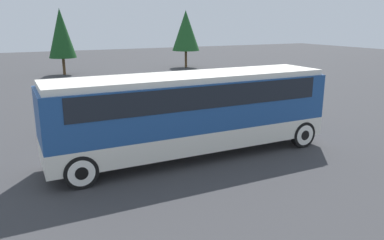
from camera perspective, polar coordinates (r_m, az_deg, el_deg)
name	(u,v)px	position (r m, az deg, el deg)	size (l,w,h in m)	color
ground_plane	(192,155)	(15.16, 0.00, -5.42)	(120.00, 120.00, 0.00)	#38383A
tour_bus	(194,107)	(14.64, 0.34, 1.96)	(11.27, 2.61, 3.29)	silver
parked_car_near	(101,117)	(18.95, -13.66, 0.46)	(4.15, 1.87, 1.36)	#7A6B5B
parked_car_mid	(179,102)	(21.82, -1.94, 2.78)	(4.47, 1.81, 1.40)	maroon
tree_left	(186,31)	(44.24, -0.95, 13.46)	(3.16, 3.16, 6.49)	brown
tree_center	(61,33)	(40.18, -19.33, 12.36)	(2.67, 2.67, 6.52)	brown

